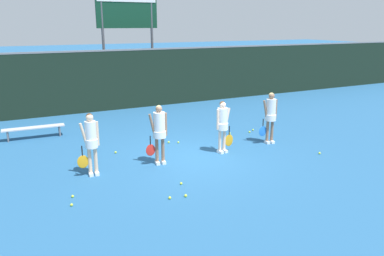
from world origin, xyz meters
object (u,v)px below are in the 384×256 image
Objects in this scene: tennis_ball_0 at (170,198)px; player_3 at (270,113)px; scoreboard at (128,21)px; tennis_ball_10 at (253,130)px; tennis_ball_9 at (72,205)px; tennis_ball_6 at (181,183)px; tennis_ball_4 at (186,196)px; player_2 at (223,123)px; tennis_ball_5 at (178,142)px; bench_courtside at (34,128)px; player_1 at (159,130)px; tennis_ball_7 at (169,142)px; tennis_ball_1 at (250,132)px; player_0 at (91,140)px; tennis_ball_11 at (73,196)px; tennis_ball_8 at (116,152)px; tennis_ball_3 at (320,153)px; tennis_ball_2 at (230,133)px.

player_3 is at bearing 26.99° from tennis_ball_0.
tennis_ball_10 is (2.46, -8.12, -4.21)m from scoreboard.
tennis_ball_9 is 0.97× the size of tennis_ball_10.
tennis_ball_4 is at bearing -106.45° from tennis_ball_6.
player_2 is (0.01, -9.80, -3.23)m from scoreboard.
player_2 is 2.02m from tennis_ball_5.
bench_courtside is at bearing 147.08° from tennis_ball_5.
player_1 is 25.63× the size of tennis_ball_7.
tennis_ball_1 is 1.10× the size of tennis_ball_9.
player_0 is at bearing 172.29° from player_2.
scoreboard is at bearing 106.86° from tennis_ball_10.
scoreboard is at bearing 65.73° from tennis_ball_11.
scoreboard reaches higher than tennis_ball_8.
tennis_ball_9 is (-7.85, -0.12, -0.00)m from tennis_ball_3.
tennis_ball_6 is (-2.28, -11.54, -4.21)m from scoreboard.
player_0 is 6.63m from tennis_ball_1.
tennis_ball_1 is 5.33m from tennis_ball_8.
tennis_ball_0 is at bearing 169.85° from tennis_ball_4.
tennis_ball_6 is at bearing -143.95° from tennis_ball_1.
tennis_ball_1 is 1.06× the size of tennis_ball_2.
scoreboard reaches higher than tennis_ball_3.
scoreboard is 85.46× the size of tennis_ball_11.
tennis_ball_5 is at bearing 62.79° from tennis_ball_0.
tennis_ball_8 is 3.70m from tennis_ball_9.
bench_courtside is 5.57m from player_1.
tennis_ball_3 is at bearing -58.40° from player_3.
tennis_ball_1 is at bearing -3.48° from tennis_ball_7.
tennis_ball_6 is at bearing -101.17° from scoreboard.
tennis_ball_10 is at bearing -73.14° from scoreboard.
tennis_ball_11 is (-2.77, -1.20, -1.04)m from player_1.
scoreboard is 12.45m from tennis_ball_3.
player_1 is 4.25m from player_3.
tennis_ball_6 is at bearing 46.86° from tennis_ball_0.
scoreboard reaches higher than tennis_ball_11.
tennis_ball_7 is (3.03, 1.73, -1.00)m from player_0.
tennis_ball_7 is 1.09× the size of tennis_ball_11.
tennis_ball_0 is (2.51, -6.85, -0.34)m from bench_courtside.
tennis_ball_0 is at bearing -85.86° from tennis_ball_8.
bench_courtside is at bearing 116.70° from tennis_ball_6.
player_2 reaches higher than tennis_ball_4.
tennis_ball_3 is at bearing 0.84° from tennis_ball_9.
bench_courtside reaches higher than tennis_ball_8.
tennis_ball_0 is at bearing -56.70° from player_0.
player_3 is at bearing -28.08° from bench_courtside.
tennis_ball_6 is (0.61, 0.65, -0.00)m from tennis_ball_0.
tennis_ball_9 is at bearing -102.26° from tennis_ball_11.
bench_courtside reaches higher than tennis_ball_10.
player_2 is 5.45m from tennis_ball_9.
player_1 reaches higher than player_0.
tennis_ball_3 reaches higher than tennis_ball_2.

